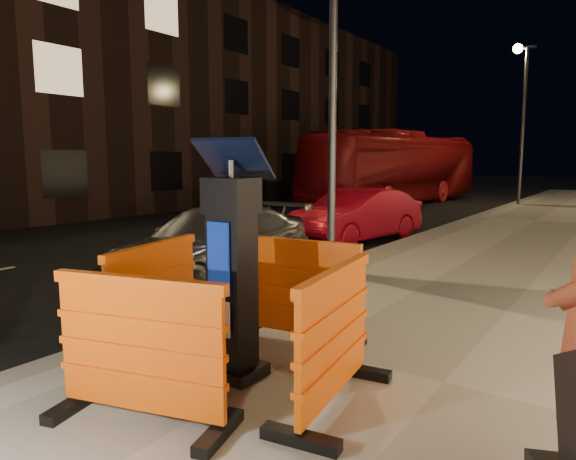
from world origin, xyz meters
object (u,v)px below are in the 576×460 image
Objects in this scene: barrier_kerbside at (154,298)px; car_silver at (214,280)px; car_red at (356,242)px; bus_doubledecker at (395,204)px; parking_kiosk at (232,267)px; barrier_front at (140,351)px; barrier_bldgside at (335,338)px; barrier_back at (297,291)px.

barrier_kerbside is 0.32× the size of car_silver.
bus_doubledecker is (-3.34, 10.34, 0.00)m from car_red.
parking_kiosk is at bearing -65.74° from bus_doubledecker.
barrier_front is 0.12× the size of bus_doubledecker.
barrier_kerbside is 1.00× the size of barrier_bldgside.
parking_kiosk reaches higher than barrier_back.
barrier_front is at bearing -147.12° from barrier_kerbside.
barrier_bldgside is (1.90, 0.00, 0.00)m from barrier_kerbside.
barrier_bldgside is (0.95, 0.00, -0.40)m from parking_kiosk.
car_red is (-2.75, 6.71, -0.66)m from barrier_back.
barrier_front is 1.34m from barrier_kerbside.
barrier_front and barrier_kerbside have the same top height.
barrier_back is 1.34m from barrier_kerbside.
car_red is at bearing 17.64° from barrier_bldgside.
barrier_back is 1.00× the size of barrier_kerbside.
bus_doubledecker is at bearing 92.68° from barrier_front.
car_red is (0.13, 4.78, 0.00)m from car_silver.
barrier_kerbside is at bearing -68.50° from bus_doubledecker.
car_red is 0.34× the size of bus_doubledecker.
bus_doubledecker reaches higher than barrier_back.
parking_kiosk reaches higher than bus_doubledecker.
barrier_kerbside is (-0.95, 0.00, -0.40)m from parking_kiosk.
barrier_back reaches higher than car_red.
barrier_bldgside is 19.33m from bus_doubledecker.
bus_doubledecker is at bearing 102.52° from barrier_back.
barrier_front is 1.00× the size of barrier_bldgside.
parking_kiosk is 8.21m from car_red.
bus_doubledecker is (-6.08, 18.00, -1.06)m from parking_kiosk.
barrier_bldgside is 0.35× the size of car_red.
barrier_bldgside is at bearing 29.88° from barrier_front.
parking_kiosk is 0.48× the size of car_red.
barrier_front is 1.00× the size of barrier_back.
bus_doubledecker reaches higher than barrier_kerbside.
bus_doubledecker is at bearing 13.22° from barrier_bldgside.
barrier_kerbside is 1.90m from barrier_bldgside.
car_silver is at bearing -82.31° from car_red.
parking_kiosk is 1.40× the size of barrier_front.
barrier_back is 1.34m from barrier_bldgside.
barrier_front is 0.32× the size of car_silver.
barrier_bldgside is 0.32× the size of car_silver.
parking_kiosk is 1.40× the size of barrier_back.
barrier_front is at bearing -66.62° from bus_doubledecker.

